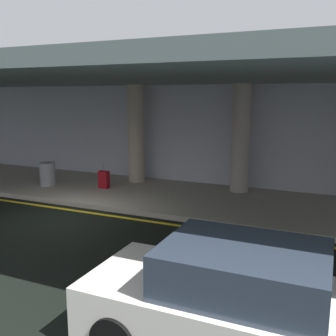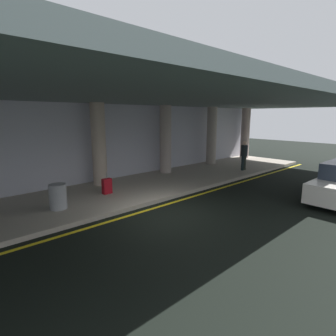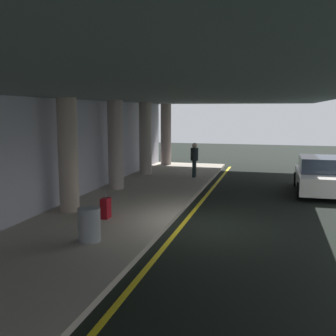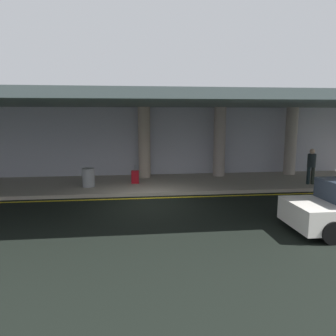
# 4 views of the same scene
# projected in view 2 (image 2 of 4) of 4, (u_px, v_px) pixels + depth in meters

# --- Properties ---
(ground_plane) EXTENTS (60.00, 60.00, 0.00)m
(ground_plane) POSITION_uv_depth(u_px,v_px,m) (166.00, 213.00, 8.96)
(ground_plane) COLOR black
(sidewalk) EXTENTS (26.00, 4.20, 0.15)m
(sidewalk) POSITION_uv_depth(u_px,v_px,m) (117.00, 192.00, 11.19)
(sidewalk) COLOR #A3988A
(sidewalk) RESTS_ON ground
(lane_stripe_yellow) EXTENTS (26.00, 0.14, 0.01)m
(lane_stripe_yellow) POSITION_uv_depth(u_px,v_px,m) (153.00, 208.00, 9.45)
(lane_stripe_yellow) COLOR yellow
(lane_stripe_yellow) RESTS_ON ground
(support_column_far_left) EXTENTS (0.63, 0.63, 3.65)m
(support_column_far_left) POSITION_uv_depth(u_px,v_px,m) (99.00, 145.00, 11.80)
(support_column_far_left) COLOR tan
(support_column_far_left) RESTS_ON sidewalk
(support_column_left_mid) EXTENTS (0.63, 0.63, 3.65)m
(support_column_left_mid) POSITION_uv_depth(u_px,v_px,m) (166.00, 139.00, 14.46)
(support_column_left_mid) COLOR #A1928A
(support_column_left_mid) RESTS_ON sidewalk
(support_column_center) EXTENTS (0.63, 0.63, 3.65)m
(support_column_center) POSITION_uv_depth(u_px,v_px,m) (212.00, 136.00, 17.12)
(support_column_center) COLOR #A4978C
(support_column_center) RESTS_ON sidewalk
(support_column_right_mid) EXTENTS (0.63, 0.63, 3.65)m
(support_column_right_mid) POSITION_uv_depth(u_px,v_px,m) (245.00, 133.00, 19.78)
(support_column_right_mid) COLOR #AA938D
(support_column_right_mid) RESTS_ON sidewalk
(ceiling_overhang) EXTENTS (28.00, 13.20, 0.30)m
(ceiling_overhang) POSITION_uv_depth(u_px,v_px,m) (120.00, 97.00, 10.08)
(ceiling_overhang) COLOR slate
(ceiling_overhang) RESTS_ON support_column_far_left
(terminal_back_wall) EXTENTS (26.00, 0.30, 3.80)m
(terminal_back_wall) POSITION_uv_depth(u_px,v_px,m) (90.00, 145.00, 12.46)
(terminal_back_wall) COLOR #B0B0BE
(terminal_back_wall) RESTS_ON ground
(traveler_with_luggage) EXTENTS (0.38, 0.38, 1.68)m
(traveler_with_luggage) POSITION_uv_depth(u_px,v_px,m) (244.00, 154.00, 15.24)
(traveler_with_luggage) COLOR black
(traveler_with_luggage) RESTS_ON sidewalk
(suitcase_upright_primary) EXTENTS (0.36, 0.22, 0.90)m
(suitcase_upright_primary) POSITION_uv_depth(u_px,v_px,m) (107.00, 186.00, 10.67)
(suitcase_upright_primary) COLOR maroon
(suitcase_upright_primary) RESTS_ON sidewalk
(trash_bin_steel) EXTENTS (0.56, 0.56, 0.85)m
(trash_bin_steel) POSITION_uv_depth(u_px,v_px,m) (58.00, 197.00, 8.90)
(trash_bin_steel) COLOR gray
(trash_bin_steel) RESTS_ON sidewalk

